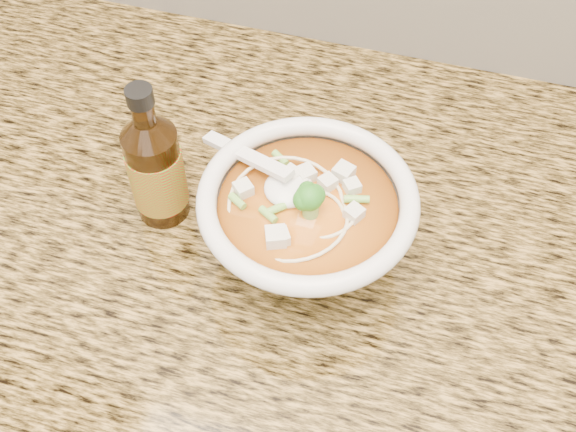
# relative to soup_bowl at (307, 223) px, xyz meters

# --- Properties ---
(cabinet) EXTENTS (4.00, 0.65, 0.86)m
(cabinet) POSITION_rel_soup_bowl_xyz_m (0.01, 0.03, -0.52)
(cabinet) COLOR black
(cabinet) RESTS_ON ground
(counter_slab) EXTENTS (4.00, 0.68, 0.04)m
(counter_slab) POSITION_rel_soup_bowl_xyz_m (0.01, 0.03, -0.07)
(counter_slab) COLOR #A57D3C
(counter_slab) RESTS_ON cabinet
(soup_bowl) EXTENTS (0.24, 0.22, 0.12)m
(soup_bowl) POSITION_rel_soup_bowl_xyz_m (0.00, 0.00, 0.00)
(soup_bowl) COLOR white
(soup_bowl) RESTS_ON counter_slab
(hot_sauce_bottle) EXTENTS (0.06, 0.06, 0.18)m
(hot_sauce_bottle) POSITION_rel_soup_bowl_xyz_m (-0.17, 0.01, 0.02)
(hot_sauce_bottle) COLOR #381E07
(hot_sauce_bottle) RESTS_ON counter_slab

